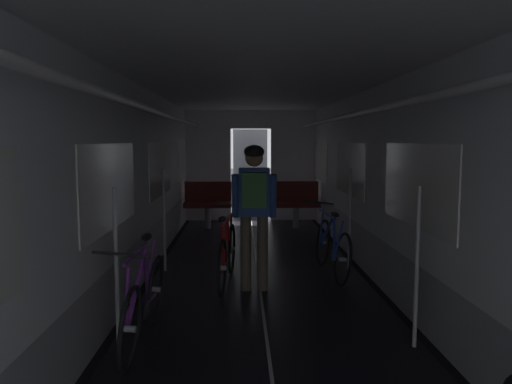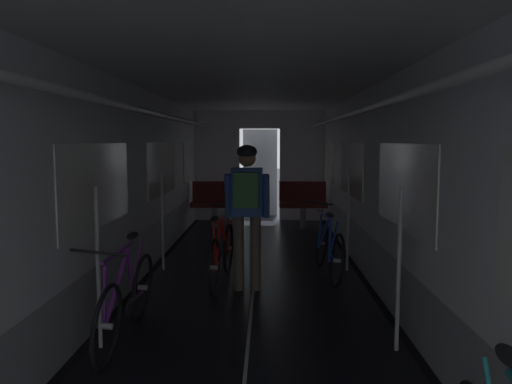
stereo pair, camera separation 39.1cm
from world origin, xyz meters
name	(u,v)px [view 1 (the left image)]	position (x,y,z in m)	size (l,w,h in m)	color
train_car_shell	(261,148)	(0.00, 3.60, 1.70)	(3.14, 12.34, 2.57)	black
bench_seat_far_left	(208,200)	(-0.90, 8.07, 0.57)	(0.98, 0.51, 0.95)	gray
bench_seat_far_right	(295,200)	(0.90, 8.07, 0.57)	(0.98, 0.51, 0.95)	gray
bicycle_purple	(144,301)	(-1.08, 2.25, 0.38)	(0.44, 1.69, 0.95)	black
bicycle_blue	(332,247)	(0.97, 4.41, 0.38)	(0.45, 1.69, 0.95)	black
person_cyclist_aisle	(254,201)	(-0.07, 3.76, 1.07)	(0.53, 0.40, 1.73)	brown
bicycle_red_in_aisle	(227,254)	(-0.40, 4.03, 0.38)	(0.44, 1.69, 0.94)	black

